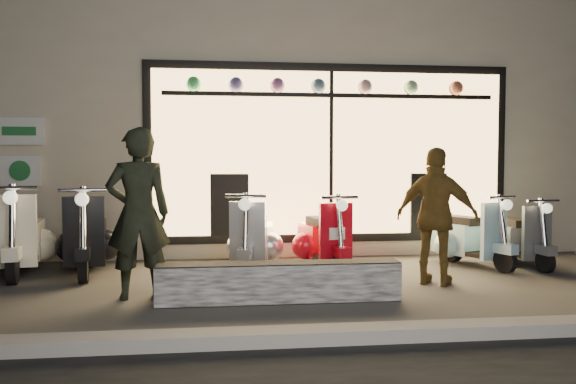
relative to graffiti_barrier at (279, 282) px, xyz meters
name	(u,v)px	position (x,y,z in m)	size (l,w,h in m)	color
ground	(294,287)	(0.24, 0.65, -0.20)	(40.00, 40.00, 0.00)	#383533
kerb	(327,335)	(0.24, -1.35, -0.14)	(40.00, 0.25, 0.12)	slate
shop_building	(262,128)	(0.24, 5.63, 1.90)	(10.20, 6.23, 4.20)	beige
graffiti_barrier	(279,282)	(0.00, 0.00, 0.00)	(2.47, 0.28, 0.40)	black
scooter_silver	(254,240)	(-0.16, 1.74, 0.20)	(0.62, 1.39, 0.99)	black
scooter_red	(322,239)	(0.76, 1.78, 0.19)	(0.58, 1.35, 0.96)	black
scooter_black	(87,239)	(-2.31, 1.88, 0.23)	(0.63, 1.50, 1.06)	black
scooter_cream	(22,238)	(-3.13, 1.93, 0.24)	(0.67, 1.54, 1.09)	black
scooter_blue	(465,237)	(2.77, 1.77, 0.18)	(0.74, 1.30, 0.94)	black
scooter_grey	(515,238)	(3.48, 1.72, 0.16)	(0.47, 1.26, 0.90)	black
man	(138,214)	(-1.43, 0.30, 0.69)	(0.65, 0.42, 1.77)	black
woman	(437,216)	(1.88, 0.57, 0.59)	(0.93, 0.39, 1.59)	brown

